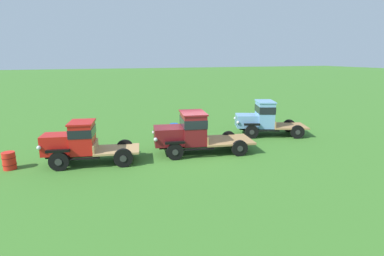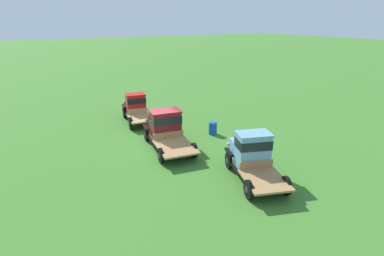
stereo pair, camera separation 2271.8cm
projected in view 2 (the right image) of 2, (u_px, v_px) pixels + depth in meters
ground_plane at (158, 145)px, 19.10m from camera, size 240.00×240.00×0.00m
vintage_truck_foreground_near at (136, 106)px, 23.57m from camera, size 4.83×2.44×2.15m
vintage_truck_second_in_line at (165, 127)px, 18.87m from camera, size 5.69×2.88×2.29m
vintage_truck_midrow_center at (252, 153)px, 15.12m from camera, size 5.00×3.26×2.33m
oil_drum_beside_row at (213, 128)px, 20.78m from camera, size 0.59×0.59×0.88m
oil_drum_near_fence at (127, 105)px, 26.59m from camera, size 0.61×0.61×0.84m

